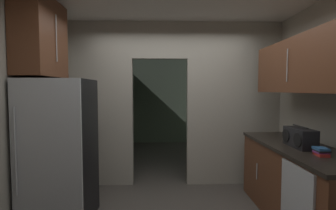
{
  "coord_description": "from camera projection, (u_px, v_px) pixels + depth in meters",
  "views": [
    {
      "loc": [
        -0.17,
        -2.72,
        1.58
      ],
      "look_at": [
        -0.08,
        0.65,
        1.38
      ],
      "focal_mm": 27.11,
      "sensor_mm": 36.0,
      "label": 1
    }
  ],
  "objects": [
    {
      "name": "book_stack",
      "position": [
        321.0,
        152.0,
        2.53
      ],
      "size": [
        0.13,
        0.16,
        0.08
      ],
      "color": "red",
      "rests_on": "lower_cabinet_run"
    },
    {
      "name": "dishwasher",
      "position": [
        296.0,
        210.0,
        2.42
      ],
      "size": [
        0.02,
        0.56,
        0.86
      ],
      "color": "#B7BABC",
      "rests_on": "ground"
    },
    {
      "name": "upper_cabinet_fridgeside",
      "position": [
        41.0,
        38.0,
        3.03
      ],
      "size": [
        0.36,
        0.81,
        0.93
      ],
      "color": "brown"
    },
    {
      "name": "kitchen_partition",
      "position": [
        175.0,
        100.0,
        4.2
      ],
      "size": [
        3.58,
        0.12,
        2.68
      ],
      "color": "#ADA899",
      "rests_on": "ground"
    },
    {
      "name": "lower_cabinet_run",
      "position": [
        299.0,
        185.0,
        2.98
      ],
      "size": [
        0.69,
        1.99,
        0.92
      ],
      "color": "brown",
      "rests_on": "ground"
    },
    {
      "name": "refrigerator",
      "position": [
        60.0,
        151.0,
        3.02
      ],
      "size": [
        0.74,
        0.74,
        1.7
      ],
      "color": "black",
      "rests_on": "ground"
    },
    {
      "name": "upper_cabinet_counterside",
      "position": [
        303.0,
        65.0,
        2.9
      ],
      "size": [
        0.36,
        1.79,
        0.62
      ],
      "color": "brown"
    },
    {
      "name": "boombox",
      "position": [
        300.0,
        138.0,
        2.9
      ],
      "size": [
        0.2,
        0.43,
        0.25
      ],
      "color": "black",
      "rests_on": "lower_cabinet_run"
    },
    {
      "name": "adjoining_room_shell",
      "position": [
        168.0,
        99.0,
        6.48
      ],
      "size": [
        3.58,
        3.45,
        2.68
      ],
      "color": "slate",
      "rests_on": "ground"
    }
  ]
}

